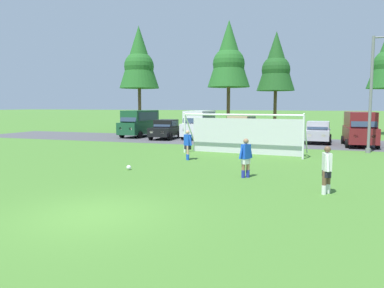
% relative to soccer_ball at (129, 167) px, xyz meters
% --- Properties ---
extents(ground_plane, '(400.00, 400.00, 0.00)m').
position_rel_soccer_ball_xyz_m(ground_plane, '(2.62, 8.27, -0.11)').
color(ground_plane, '#477A2D').
extents(parking_lot_strip, '(52.00, 8.40, 0.01)m').
position_rel_soccer_ball_xyz_m(parking_lot_strip, '(2.62, 15.67, -0.11)').
color(parking_lot_strip, '#4C4C51').
rests_on(parking_lot_strip, ground).
extents(soccer_ball, '(0.22, 0.22, 0.22)m').
position_rel_soccer_ball_xyz_m(soccer_ball, '(0.00, 0.00, 0.00)').
color(soccer_ball, white).
rests_on(soccer_ball, ground).
extents(soccer_goal, '(7.56, 2.59, 2.57)m').
position_rel_soccer_ball_xyz_m(soccer_goal, '(3.93, 7.37, 1.18)').
color(soccer_goal, white).
rests_on(soccer_goal, ground).
extents(player_striker_near, '(0.33, 0.75, 1.64)m').
position_rel_soccer_ball_xyz_m(player_striker_near, '(8.67, -2.00, 0.71)').
color(player_striker_near, brown).
rests_on(player_striker_near, ground).
extents(player_midfield_center, '(0.65, 0.48, 1.64)m').
position_rel_soccer_ball_xyz_m(player_midfield_center, '(1.49, 3.96, 0.71)').
color(player_midfield_center, tan).
rests_on(player_midfield_center, ground).
extents(player_defender_far, '(0.50, 0.65, 1.64)m').
position_rel_soccer_ball_xyz_m(player_defender_far, '(5.52, -0.07, 0.71)').
color(player_defender_far, '#936B4C').
rests_on(player_defender_far, ground).
extents(parked_car_slot_far_left, '(2.45, 4.93, 2.52)m').
position_rel_soccer_ball_xyz_m(parked_car_slot_far_left, '(-8.05, 16.77, 1.23)').
color(parked_car_slot_far_left, '#194C2D').
rests_on(parked_car_slot_far_left, ground).
extents(parked_car_slot_left, '(2.20, 4.28, 1.72)m').
position_rel_soccer_ball_xyz_m(parked_car_slot_left, '(-4.78, 15.48, 0.77)').
color(parked_car_slot_left, black).
rests_on(parked_car_slot_left, ground).
extents(parked_car_slot_center_left, '(2.22, 4.81, 2.52)m').
position_rel_soccer_ball_xyz_m(parked_car_slot_center_left, '(-2.05, 16.84, 1.23)').
color(parked_car_slot_center_left, silver).
rests_on(parked_car_slot_center_left, ground).
extents(parked_car_slot_center, '(2.39, 4.73, 2.16)m').
position_rel_soccer_ball_xyz_m(parked_car_slot_center, '(1.82, 16.76, 1.00)').
color(parked_car_slot_center, tan).
rests_on(parked_car_slot_center, ground).
extents(parked_car_slot_center_right, '(2.12, 4.24, 1.72)m').
position_rel_soccer_ball_xyz_m(parked_car_slot_center_right, '(4.86, 15.28, 0.77)').
color(parked_car_slot_center_right, red).
rests_on(parked_car_slot_center_right, ground).
extents(parked_car_slot_right, '(2.14, 4.25, 1.72)m').
position_rel_soccer_ball_xyz_m(parked_car_slot_right, '(8.17, 16.17, 0.77)').
color(parked_car_slot_right, '#B2B2BC').
rests_on(parked_car_slot_right, ground).
extents(parked_car_slot_far_right, '(2.37, 4.89, 2.52)m').
position_rel_soccer_ball_xyz_m(parked_car_slot_far_right, '(11.10, 14.70, 1.23)').
color(parked_car_slot_far_right, maroon).
rests_on(parked_car_slot_far_right, ground).
extents(tree_left_edge, '(4.43, 4.43, 11.83)m').
position_rel_soccer_ball_xyz_m(tree_left_edge, '(-11.15, 22.85, 8.02)').
color(tree_left_edge, brown).
rests_on(tree_left_edge, ground).
extents(tree_mid_left, '(4.41, 4.41, 11.76)m').
position_rel_soccer_ball_xyz_m(tree_mid_left, '(-0.90, 23.10, 7.98)').
color(tree_mid_left, brown).
rests_on(tree_mid_left, ground).
extents(tree_center_back, '(4.16, 4.16, 11.10)m').
position_rel_soccer_ball_xyz_m(tree_center_back, '(3.43, 27.29, 7.52)').
color(tree_center_back, brown).
rests_on(tree_center_back, ground).
extents(street_lamp, '(2.00, 0.32, 7.25)m').
position_rel_soccer_ball_xyz_m(street_lamp, '(11.46, 10.56, 3.65)').
color(street_lamp, slate).
rests_on(street_lamp, ground).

